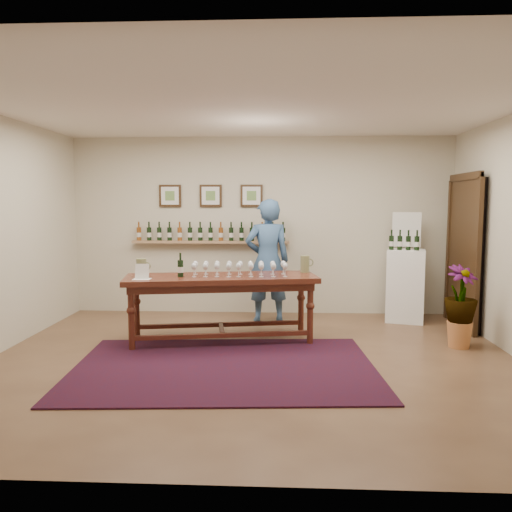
{
  "coord_description": "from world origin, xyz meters",
  "views": [
    {
      "loc": [
        0.3,
        -5.44,
        1.77
      ],
      "look_at": [
        0.0,
        0.8,
        1.1
      ],
      "focal_mm": 35.0,
      "sensor_mm": 36.0,
      "label": 1
    }
  ],
  "objects_px": {
    "tasting_table": "(221,286)",
    "display_pedestal": "(405,285)",
    "person": "(268,261)",
    "potted_plant": "(460,306)"
  },
  "relations": [
    {
      "from": "tasting_table",
      "to": "potted_plant",
      "type": "bearing_deg",
      "value": -12.08
    },
    {
      "from": "display_pedestal",
      "to": "tasting_table",
      "type": "bearing_deg",
      "value": -154.11
    },
    {
      "from": "display_pedestal",
      "to": "person",
      "type": "distance_m",
      "value": 2.1
    },
    {
      "from": "tasting_table",
      "to": "person",
      "type": "distance_m",
      "value": 1.27
    },
    {
      "from": "tasting_table",
      "to": "display_pedestal",
      "type": "height_order",
      "value": "display_pedestal"
    },
    {
      "from": "tasting_table",
      "to": "person",
      "type": "bearing_deg",
      "value": 53.96
    },
    {
      "from": "tasting_table",
      "to": "person",
      "type": "height_order",
      "value": "person"
    },
    {
      "from": "tasting_table",
      "to": "person",
      "type": "xyz_separation_m",
      "value": [
        0.56,
        1.12,
        0.19
      ]
    },
    {
      "from": "person",
      "to": "display_pedestal",
      "type": "bearing_deg",
      "value": 174.26
    },
    {
      "from": "person",
      "to": "potted_plant",
      "type": "bearing_deg",
      "value": 142.53
    }
  ]
}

